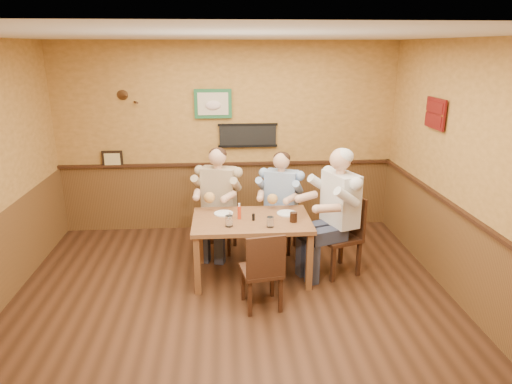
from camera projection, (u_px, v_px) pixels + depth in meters
room at (244, 155)px, 4.50m from camera, size 5.02×5.03×2.81m
dining_table at (252, 226)px, 5.46m from camera, size 1.40×0.90×0.75m
chair_back_left at (220, 219)px, 6.23m from camera, size 0.52×0.52×0.91m
chair_back_right at (281, 220)px, 6.26m from camera, size 0.53×0.53×0.87m
chair_right_end at (338, 235)px, 5.59m from camera, size 0.59×0.59×1.00m
chair_near_side at (261, 269)px, 4.86m from camera, size 0.47×0.47×0.89m
diner_tan_shirt at (219, 206)px, 6.17m from camera, size 0.74×0.74×1.30m
diner_blue_polo at (281, 207)px, 6.21m from camera, size 0.75×0.75×1.25m
diner_white_elder at (339, 219)px, 5.52m from camera, size 0.84×0.84×1.42m
water_glass_left at (229, 221)px, 5.18m from camera, size 0.11×0.11×0.13m
water_glass_mid at (270, 222)px, 5.17m from camera, size 0.10×0.10×0.12m
cola_tumbler at (293, 217)px, 5.32m from camera, size 0.09×0.09×0.11m
hot_sauce_bottle at (239, 212)px, 5.40m from camera, size 0.06×0.06×0.18m
salt_shaker at (230, 215)px, 5.42m from camera, size 0.04×0.04×0.09m
pepper_shaker at (253, 217)px, 5.37m from camera, size 0.04×0.04×0.08m
plate_far_left at (224, 213)px, 5.58m from camera, size 0.27×0.27×0.02m
plate_far_right at (287, 213)px, 5.59m from camera, size 0.28×0.28×0.02m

